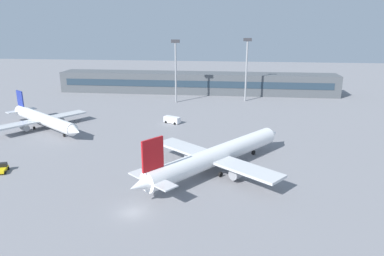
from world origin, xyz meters
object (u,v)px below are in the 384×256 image
at_px(baggage_tug_yellow, 3,168).
at_px(floodlight_tower_east, 176,66).
at_px(airplane_near, 218,155).
at_px(floodlight_tower_west, 247,65).
at_px(service_van_white, 172,120).
at_px(airplane_mid, 44,119).

distance_m(baggage_tug_yellow, floodlight_tower_east, 77.12).
bearing_deg(floodlight_tower_east, airplane_near, -73.44).
bearing_deg(floodlight_tower_west, airplane_near, -96.29).
height_order(airplane_near, service_van_white, airplane_near).
xyz_separation_m(floodlight_tower_west, floodlight_tower_east, (-27.21, -5.55, -0.24)).
height_order(airplane_near, airplane_mid, airplane_near).
bearing_deg(baggage_tug_yellow, service_van_white, 54.66).
relative_size(airplane_near, floodlight_tower_west, 1.53).
relative_size(baggage_tug_yellow, floodlight_tower_west, 0.16).
height_order(airplane_near, floodlight_tower_east, floodlight_tower_east).
relative_size(baggage_tug_yellow, floodlight_tower_east, 0.16).
xyz_separation_m(airplane_near, floodlight_tower_west, (7.80, 70.80, 10.88)).
distance_m(airplane_near, floodlight_tower_east, 68.91).
relative_size(baggage_tug_yellow, service_van_white, 0.70).
bearing_deg(airplane_mid, floodlight_tower_west, 37.62).
distance_m(service_van_white, floodlight_tower_east, 33.00).
distance_m(baggage_tug_yellow, floodlight_tower_west, 94.45).
bearing_deg(airplane_near, baggage_tug_yellow, -172.18).
bearing_deg(service_van_white, airplane_near, -65.64).
bearing_deg(floodlight_tower_east, floodlight_tower_west, 11.53).
bearing_deg(service_van_white, airplane_mid, -163.74).
height_order(airplane_mid, floodlight_tower_east, floodlight_tower_east).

